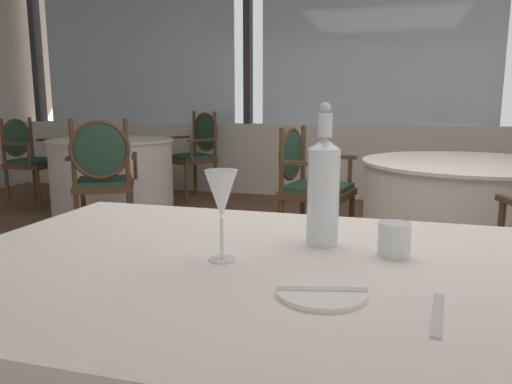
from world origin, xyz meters
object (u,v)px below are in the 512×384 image
water_tumbler (394,239)px  dining_chair_2_2 (28,154)px  side_plate (322,292)px  dining_chair_2_1 (197,148)px  water_bottle (323,188)px  dining_chair_0_2 (307,178)px  wine_glass (221,197)px  dining_chair_2_0 (102,171)px

water_tumbler → dining_chair_2_2: 4.95m
side_plate → dining_chair_2_1: (-2.06, 4.32, -0.16)m
water_bottle → dining_chair_0_2: 2.34m
water_bottle → water_tumbler: bearing=-16.2°
side_plate → dining_chair_2_2: dining_chair_2_2 is taller
dining_chair_0_2 → water_tumbler: bearing=-63.7°
dining_chair_2_2 → dining_chair_0_2: bearing=-13.2°
side_plate → dining_chair_0_2: size_ratio=0.19×
wine_glass → dining_chair_2_0: bearing=128.3°
dining_chair_2_0 → water_tumbler: bearing=-162.7°
dining_chair_2_1 → dining_chair_2_2: dining_chair_2_1 is taller
dining_chair_2_0 → dining_chair_2_1: bearing=-30.0°
water_tumbler → water_bottle: bearing=163.8°
side_plate → dining_chair_2_0: dining_chair_2_0 is taller
dining_chair_2_1 → dining_chair_2_2: 1.82m
side_plate → wine_glass: 0.33m
water_tumbler → dining_chair_2_0: dining_chair_2_0 is taller
water_tumbler → dining_chair_2_2: dining_chair_2_2 is taller
dining_chair_0_2 → dining_chair_2_0: (-1.64, -0.11, 0.01)m
wine_glass → side_plate: bearing=-29.4°
dining_chair_2_2 → dining_chair_2_1: bearing=30.1°
dining_chair_2_1 → dining_chair_2_2: size_ratio=1.07×
water_tumbler → dining_chair_2_1: dining_chair_2_1 is taller
dining_chair_0_2 → dining_chair_2_1: size_ratio=0.93×
wine_glass → dining_chair_2_1: bearing=113.4°
dining_chair_2_1 → water_tumbler: bearing=60.3°
side_plate → dining_chair_2_0: (-2.12, 2.50, -0.18)m
side_plate → wine_glass: bearing=150.6°
side_plate → dining_chair_0_2: (-0.48, 2.61, -0.19)m
side_plate → dining_chair_2_2: size_ratio=0.19×
wine_glass → dining_chair_2_1: (-1.81, 4.18, -0.30)m
wine_glass → water_tumbler: bearing=20.8°
dining_chair_2_1 → water_bottle: bearing=58.6°
water_bottle → dining_chair_0_2: size_ratio=0.39×
wine_glass → dining_chair_2_2: 4.77m
wine_glass → dining_chair_0_2: 2.50m
water_bottle → water_tumbler: (0.18, -0.05, -0.11)m
dining_chair_0_2 → dining_chair_2_1: bearing=144.4°
water_tumbler → dining_chair_0_2: dining_chair_0_2 is taller
dining_chair_0_2 → dining_chair_2_2: dining_chair_2_2 is taller
wine_glass → dining_chair_0_2: bearing=95.2°
water_bottle → wine_glass: (-0.20, -0.20, 0.00)m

